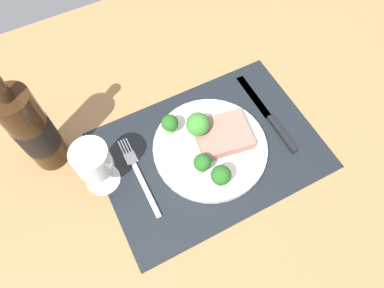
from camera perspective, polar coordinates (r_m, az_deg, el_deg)
name	(u,v)px	position (r cm, az deg, el deg)	size (l,w,h in cm)	color
ground_plane	(210,153)	(75.78, 2.90, -1.56)	(140.00, 110.00, 3.00)	#996D42
placemat	(210,150)	(74.31, 2.96, -0.99)	(46.17, 32.74, 0.30)	black
plate	(210,148)	(73.46, 2.99, -0.65)	(24.15, 24.15, 1.60)	silver
steak	(223,135)	(72.91, 5.08, 1.53)	(11.20, 9.11, 2.36)	#9E6B5B
broccoli_near_fork	(198,125)	(70.39, 0.99, 3.23)	(4.91, 4.91, 6.74)	#5B8942
broccoli_front_edge	(221,176)	(66.07, 4.78, -5.21)	(3.96, 3.96, 5.84)	#5B8942
broccoli_near_steak	(170,124)	(71.96, -3.66, 3.37)	(3.60, 3.60, 5.09)	#6B994C
broccoli_center	(202,163)	(67.17, 1.71, -3.15)	(3.54, 3.54, 5.44)	#5B8942
fork	(139,175)	(72.13, -8.71, -5.09)	(2.40, 19.20, 0.50)	silver
knife	(271,118)	(79.64, 12.85, 4.15)	(1.80, 23.00, 0.80)	black
wine_bottle	(33,130)	(70.86, -24.70, 2.08)	(7.22, 7.22, 28.97)	#331E0F
wine_glass	(93,162)	(66.09, -15.97, -2.83)	(6.99, 6.99, 12.51)	silver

